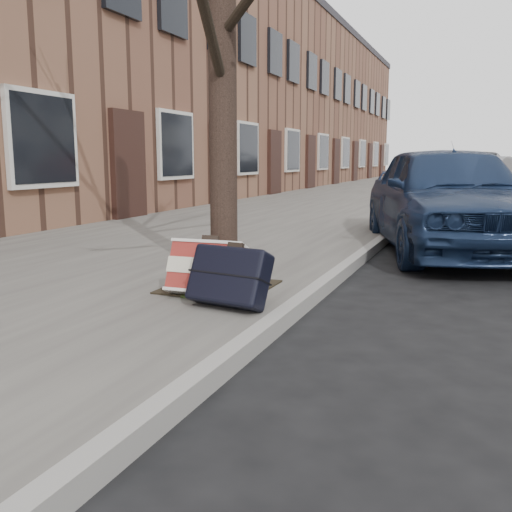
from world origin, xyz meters
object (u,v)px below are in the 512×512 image
at_px(suitcase_red, 206,269).
at_px(suitcase_navy, 229,276).
at_px(car_near_mid, 481,177).
at_px(car_near_front, 447,197).

bearing_deg(suitcase_red, suitcase_navy, -38.45).
relative_size(suitcase_navy, car_near_mid, 0.15).
bearing_deg(car_near_front, suitcase_red, -129.61).
height_order(suitcase_red, car_near_mid, car_near_mid).
xyz_separation_m(suitcase_red, car_near_front, (1.57, 3.84, 0.37)).
xyz_separation_m(suitcase_red, car_near_mid, (1.88, 15.20, 0.30)).
xyz_separation_m(suitcase_navy, car_near_mid, (1.58, 15.42, 0.29)).
relative_size(car_near_front, car_near_mid, 1.07).
relative_size(suitcase_red, suitcase_navy, 0.97).
height_order(suitcase_red, car_near_front, car_near_front).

